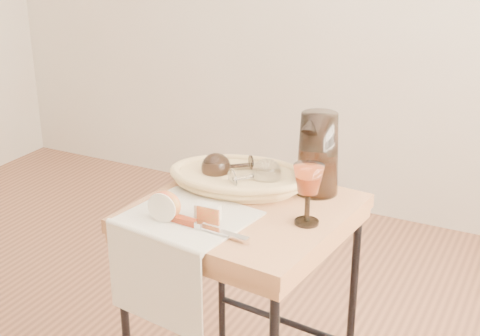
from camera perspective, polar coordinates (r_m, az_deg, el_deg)
The scene contains 10 objects.
side_table at distance 2.01m, azimuth 0.26°, elevation -12.16°, with size 0.54×0.54×0.69m, color brown, non-canonical shape.
tea_towel at distance 1.78m, azimuth -4.41°, elevation -4.16°, with size 0.31×0.28×0.01m, color white.
bread_basket at distance 1.95m, azimuth -0.12°, elevation -0.99°, with size 0.36×0.25×0.05m, color tan, non-canonical shape.
goblet_lying_a at distance 1.96m, azimuth -0.75°, elevation 0.14°, with size 0.14×0.09×0.09m, color #3B2921, non-canonical shape.
goblet_lying_b at distance 1.90m, azimuth 1.02°, elevation -0.67°, with size 0.14×0.09×0.09m, color white, non-canonical shape.
pitcher at distance 1.90m, azimuth 6.61°, elevation 1.22°, with size 0.16×0.24×0.27m, color black, non-canonical shape.
wine_goblet at distance 1.72m, azimuth 5.74°, elevation -2.24°, with size 0.08×0.08×0.16m, color white, non-canonical shape.
apple_half at distance 1.75m, azimuth -6.28°, elevation -3.09°, with size 0.09×0.04×0.08m, color red.
apple_wedge at distance 1.75m, azimuth -2.72°, elevation -3.75°, with size 0.06×0.03×0.04m, color beige.
table_knife at distance 1.71m, azimuth -3.18°, elevation -4.84°, with size 0.24×0.03×0.02m, color silver, non-canonical shape.
Camera 1 is at (1.15, -1.23, 1.46)m, focal length 50.53 mm.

